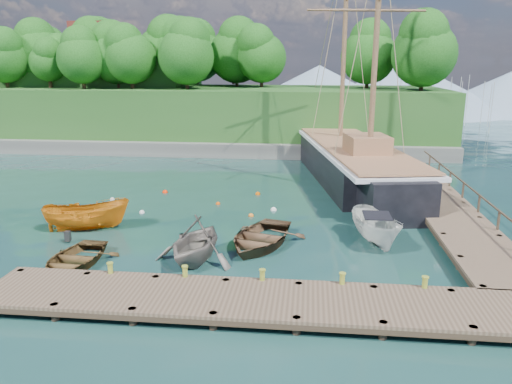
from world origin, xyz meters
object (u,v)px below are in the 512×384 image
rowboat_1 (196,261)px  cabin_boat_white (375,243)px  rowboat_0 (74,266)px  motorboat_orange (88,230)px  rowboat_2 (260,245)px  schooner (352,165)px

rowboat_1 → cabin_boat_white: 8.88m
rowboat_0 → motorboat_orange: size_ratio=0.95×
rowboat_1 → motorboat_orange: size_ratio=0.94×
rowboat_0 → rowboat_1: (5.19, 1.12, 0.00)m
rowboat_1 → rowboat_2: 3.51m
motorboat_orange → rowboat_2: bearing=-114.9°
motorboat_orange → cabin_boat_white: (14.96, -0.38, 0.00)m
motorboat_orange → schooner: size_ratio=0.16×
rowboat_1 → cabin_boat_white: bearing=32.3°
rowboat_0 → motorboat_orange: 4.95m
rowboat_0 → rowboat_2: 8.55m
rowboat_0 → cabin_boat_white: bearing=21.2°
rowboat_0 → rowboat_1: size_ratio=1.01×
rowboat_0 → schooner: 22.17m
rowboat_0 → cabin_boat_white: cabin_boat_white is taller
cabin_boat_white → schooner: size_ratio=0.16×
rowboat_2 → cabin_boat_white: bearing=25.5°
cabin_boat_white → schooner: (-0.15, 13.35, 1.18)m
cabin_boat_white → schooner: 13.40m
rowboat_1 → rowboat_2: size_ratio=0.82×
rowboat_2 → motorboat_orange: motorboat_orange is taller
rowboat_0 → schooner: bearing=56.3°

